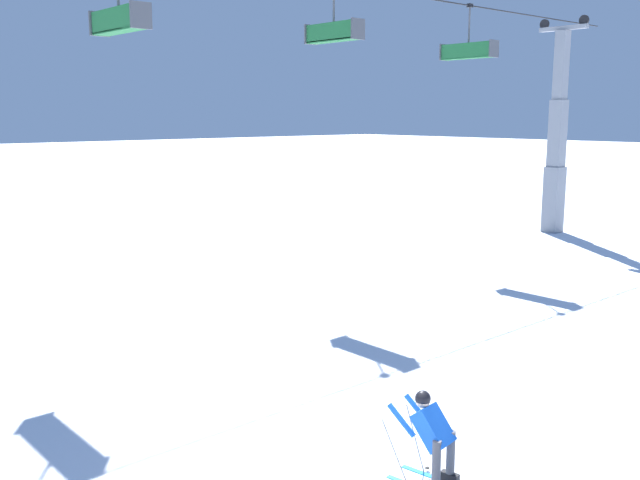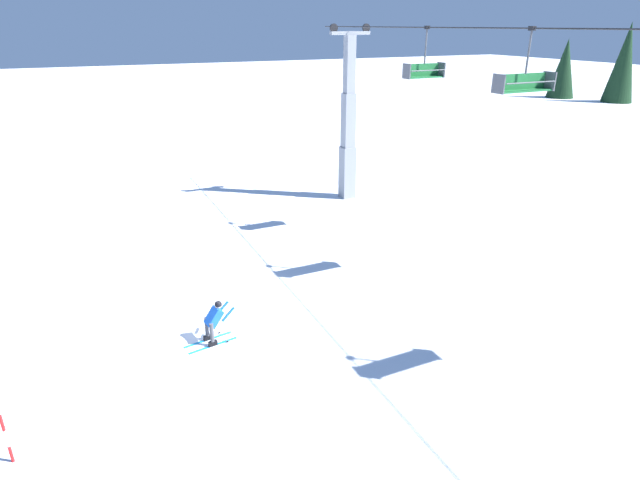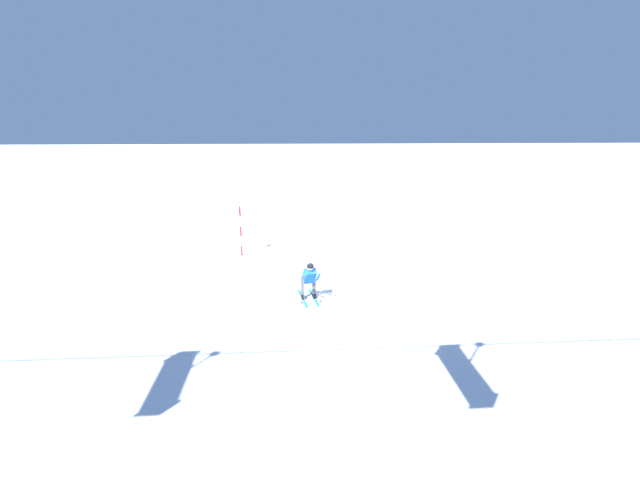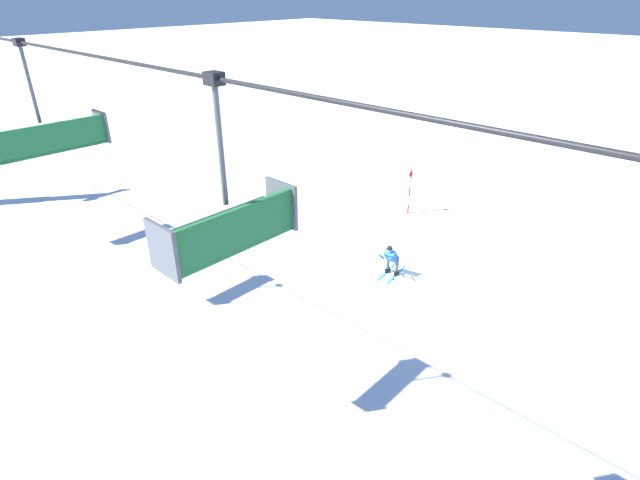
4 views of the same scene
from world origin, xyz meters
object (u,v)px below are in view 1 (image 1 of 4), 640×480
(chairlift_seat_second, at_px, (117,20))
(lift_tower_far, at_px, (557,145))
(skier_carving_main, at_px, (432,433))
(chairlift_seat_middle, at_px, (332,32))
(chairlift_seat_fourth, at_px, (467,51))

(chairlift_seat_second, bearing_deg, lift_tower_far, 0.00)
(skier_carving_main, height_order, chairlift_seat_second, chairlift_seat_second)
(skier_carving_main, height_order, chairlift_seat_middle, chairlift_seat_middle)
(lift_tower_far, height_order, chairlift_seat_middle, lift_tower_far)
(chairlift_seat_middle, bearing_deg, chairlift_seat_second, 180.00)
(skier_carving_main, bearing_deg, lift_tower_far, 26.76)
(skier_carving_main, distance_m, chairlift_seat_middle, 15.49)
(chairlift_seat_second, height_order, chairlift_seat_fourth, same)
(skier_carving_main, relative_size, lift_tower_far, 0.18)
(chairlift_seat_middle, xyz_separation_m, chairlift_seat_fourth, (7.02, 0.00, -0.18))
(chairlift_seat_second, xyz_separation_m, chairlift_seat_fourth, (14.36, 0.00, 0.05))
(chairlift_seat_second, xyz_separation_m, chairlift_seat_middle, (7.34, -0.00, 0.23))
(lift_tower_far, xyz_separation_m, chairlift_seat_middle, (-13.88, -0.00, 3.97))
(lift_tower_far, relative_size, chairlift_seat_fourth, 4.04)
(lift_tower_far, relative_size, chairlift_seat_second, 4.09)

